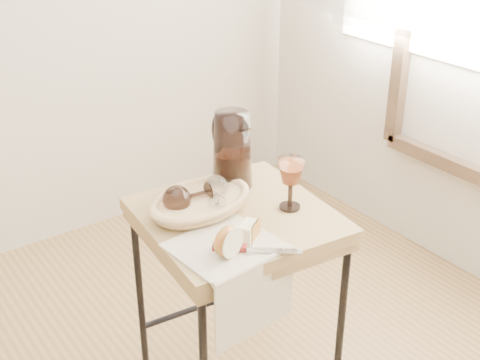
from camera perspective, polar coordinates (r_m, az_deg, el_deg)
side_table at (r=2.11m, az=-0.32°, el=-11.16°), size 0.59×0.59×0.69m
tea_towel at (r=1.75m, az=-1.34°, el=-5.96°), size 0.29×0.27×0.01m
bread_basket at (r=1.91m, az=-3.55°, el=-2.18°), size 0.33×0.26×0.05m
goblet_lying_a at (r=1.90m, az=-4.47°, el=-1.43°), size 0.15×0.10×0.09m
goblet_lying_b at (r=1.91m, az=-2.15°, el=-1.30°), size 0.13×0.15×0.08m
pitcher at (r=2.02m, az=-0.71°, el=2.74°), size 0.22×0.28×0.29m
wine_goblet at (r=1.91m, az=4.58°, el=-0.33°), size 0.09×0.09×0.17m
apple_half at (r=1.69m, az=-1.20°, el=-5.48°), size 0.10×0.07×0.08m
apple_wedge at (r=1.77m, az=0.75°, el=-4.57°), size 0.08×0.07×0.05m
table_knife at (r=1.72m, az=1.22°, el=-6.15°), size 0.19×0.18×0.02m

